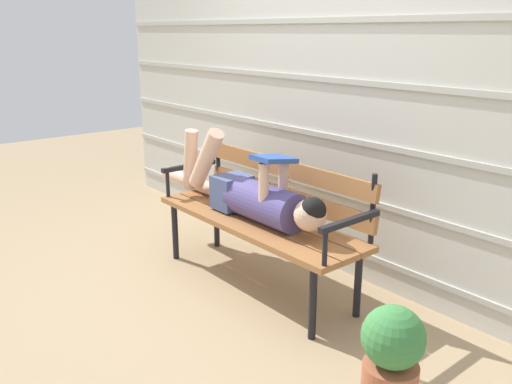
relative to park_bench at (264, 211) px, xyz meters
name	(u,v)px	position (x,y,z in m)	size (l,w,h in m)	color
ground_plane	(235,292)	(0.00, -0.25, -0.50)	(12.00, 12.00, 0.00)	tan
house_siding	(327,107)	(0.00, 0.56, 0.63)	(5.23, 0.08, 2.26)	beige
park_bench	(264,211)	(0.00, 0.00, 0.00)	(1.61, 0.50, 0.87)	#9E6638
reclining_person	(249,193)	(-0.07, -0.07, 0.12)	(1.78, 0.25, 0.55)	#514784
potted_plant	(391,367)	(1.40, -0.51, -0.20)	(0.26, 0.26, 0.57)	#AD5B3D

